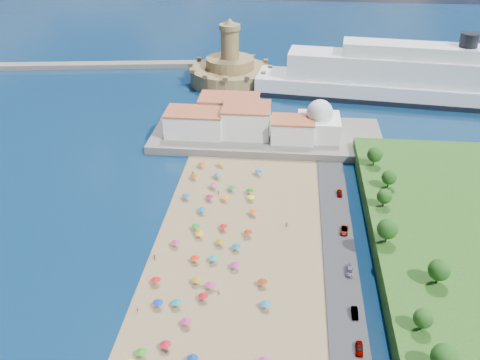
# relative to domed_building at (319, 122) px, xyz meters

# --- Properties ---
(ground) EXTENTS (700.00, 700.00, 0.00)m
(ground) POSITION_rel_domed_building_xyz_m (-30.00, -71.00, -8.97)
(ground) COLOR #071938
(ground) RESTS_ON ground
(terrace) EXTENTS (90.00, 36.00, 3.00)m
(terrace) POSITION_rel_domed_building_xyz_m (-20.00, 2.00, -7.47)
(terrace) COLOR #59544C
(terrace) RESTS_ON ground
(jetty) EXTENTS (18.00, 70.00, 2.40)m
(jetty) POSITION_rel_domed_building_xyz_m (-42.00, 37.00, -7.77)
(jetty) COLOR #59544C
(jetty) RESTS_ON ground
(breakwater) EXTENTS (199.03, 34.77, 2.60)m
(breakwater) POSITION_rel_domed_building_xyz_m (-140.00, 82.00, -7.67)
(breakwater) COLOR #59544C
(breakwater) RESTS_ON ground
(waterfront_buildings) EXTENTS (57.00, 29.00, 11.00)m
(waterfront_buildings) POSITION_rel_domed_building_xyz_m (-33.05, 2.64, -1.10)
(waterfront_buildings) COLOR silver
(waterfront_buildings) RESTS_ON terrace
(domed_building) EXTENTS (16.00, 16.00, 15.00)m
(domed_building) POSITION_rel_domed_building_xyz_m (0.00, 0.00, 0.00)
(domed_building) COLOR silver
(domed_building) RESTS_ON terrace
(fortress) EXTENTS (40.00, 40.00, 32.40)m
(fortress) POSITION_rel_domed_building_xyz_m (-42.00, 67.00, -2.29)
(fortress) COLOR olive
(fortress) RESTS_ON ground
(cruise_ship) EXTENTS (148.97, 38.19, 32.22)m
(cruise_ship) POSITION_rel_domed_building_xyz_m (45.69, 51.42, 0.57)
(cruise_ship) COLOR black
(cruise_ship) RESTS_ON ground
(beach_parasols) EXTENTS (32.39, 113.61, 2.20)m
(beach_parasols) POSITION_rel_domed_building_xyz_m (-31.31, -81.90, -6.83)
(beach_parasols) COLOR gray
(beach_parasols) RESTS_ON beach
(beachgoers) EXTENTS (37.96, 93.79, 1.87)m
(beachgoers) POSITION_rel_domed_building_xyz_m (-32.04, -83.67, -7.84)
(beachgoers) COLOR tan
(beachgoers) RESTS_ON beach
(parked_cars) EXTENTS (2.92, 70.39, 1.42)m
(parked_cars) POSITION_rel_domed_building_xyz_m (6.00, -74.98, -7.59)
(parked_cars) COLOR gray
(parked_cars) RESTS_ON promenade
(hillside_trees) EXTENTS (15.90, 109.76, 7.12)m
(hillside_trees) POSITION_rel_domed_building_xyz_m (18.89, -78.38, 0.93)
(hillside_trees) COLOR #382314
(hillside_trees) RESTS_ON hillside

